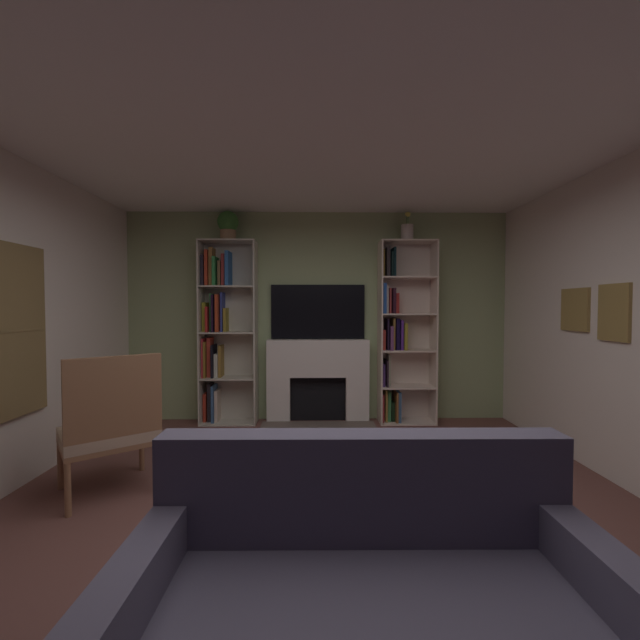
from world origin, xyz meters
name	(u,v)px	position (x,y,z in m)	size (l,w,h in m)	color
ground_plane	(323,540)	(0.00, 0.00, 0.00)	(6.53, 6.53, 0.00)	brown
wall_back_accent	(318,316)	(0.00, 2.75, 1.34)	(4.99, 0.06, 2.68)	#99AB77
ceiling	(323,102)	(0.00, 0.00, 2.71)	(4.99, 5.56, 0.06)	white
fireplace	(318,378)	(0.00, 2.61, 0.55)	(1.39, 0.52, 1.05)	white
tv	(318,312)	(0.00, 2.69, 1.40)	(1.20, 0.06, 0.69)	black
bookshelf_left	(222,329)	(-1.21, 2.60, 1.18)	(0.70, 0.32, 2.28)	beige
bookshelf_right	(399,334)	(1.03, 2.60, 1.11)	(0.70, 0.34, 2.28)	beige
potted_plant	(228,225)	(-1.12, 2.57, 2.48)	(0.26, 0.26, 0.37)	#A07B55
vase_with_flowers	(407,232)	(1.12, 2.57, 2.40)	(0.15, 0.15, 0.37)	beige
couch	(370,627)	(0.15, -1.05, 0.30)	(1.76, 0.88, 0.91)	#524B5D
armchair	(111,426)	(-1.63, 0.63, 0.54)	(0.87, 0.86, 1.10)	#8C5E3F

